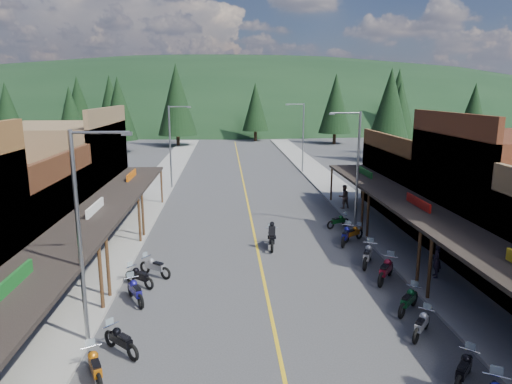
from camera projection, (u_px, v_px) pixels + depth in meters
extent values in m
plane|color=#38383A|center=(263.00, 275.00, 23.50)|extent=(220.00, 220.00, 0.00)
cube|color=gold|center=(245.00, 192.00, 42.98)|extent=(0.15, 90.00, 0.01)
cube|color=gray|center=(152.00, 193.00, 42.40)|extent=(3.40, 94.00, 0.15)
cube|color=gray|center=(336.00, 190.00, 43.54)|extent=(3.40, 94.00, 0.15)
cube|color=black|center=(13.00, 292.00, 14.58)|extent=(3.20, 10.20, 0.18)
cylinder|color=#472D19|center=(101.00, 278.00, 19.39)|extent=(0.16, 0.16, 3.00)
cube|color=#14591E|center=(12.00, 286.00, 14.54)|extent=(0.12, 3.00, 0.70)
cube|color=#3F2111|center=(67.00, 212.00, 23.82)|extent=(0.30, 9.00, 6.20)
cube|color=black|center=(95.00, 214.00, 23.94)|extent=(3.20, 9.00, 0.18)
cylinder|color=#472D19|center=(108.00, 268.00, 20.56)|extent=(0.16, 0.16, 3.00)
cylinder|color=#472D19|center=(139.00, 220.00, 28.16)|extent=(0.16, 0.16, 3.00)
cube|color=silver|center=(95.00, 210.00, 23.89)|extent=(0.12, 3.00, 0.70)
cube|color=brown|center=(57.00, 174.00, 32.84)|extent=(8.00, 10.20, 7.00)
cube|color=brown|center=(110.00, 165.00, 32.96)|extent=(0.30, 10.20, 8.20)
cube|color=black|center=(132.00, 179.00, 33.29)|extent=(3.20, 10.20, 0.18)
cylinder|color=#472D19|center=(143.00, 215.00, 29.33)|extent=(0.16, 0.16, 3.00)
cylinder|color=#472D19|center=(162.00, 187.00, 38.10)|extent=(0.16, 0.16, 3.00)
cube|color=#CC590C|center=(132.00, 177.00, 33.25)|extent=(0.12, 3.00, 0.70)
cylinder|color=#472D19|center=(430.00, 270.00, 20.33)|extent=(0.16, 0.16, 3.00)
cube|color=#562B19|center=(511.00, 198.00, 25.32)|extent=(8.00, 9.00, 7.00)
cube|color=#562B19|center=(445.00, 188.00, 24.94)|extent=(0.30, 9.00, 8.20)
cube|color=black|center=(418.00, 208.00, 25.08)|extent=(3.20, 9.00, 0.18)
cylinder|color=#472D19|center=(419.00, 260.00, 21.50)|extent=(0.16, 0.16, 3.00)
cylinder|color=#472D19|center=(368.00, 216.00, 29.11)|extent=(0.16, 0.16, 3.00)
cube|color=#B2140F|center=(418.00, 205.00, 25.04)|extent=(0.12, 3.00, 0.70)
cube|color=#4C2D16|center=(433.00, 182.00, 34.89)|extent=(8.00, 10.20, 5.00)
cube|color=#4C2D16|center=(384.00, 175.00, 34.51)|extent=(0.30, 10.20, 6.20)
cube|color=black|center=(365.00, 177.00, 34.44)|extent=(3.20, 10.20, 0.18)
cylinder|color=#472D19|center=(362.00, 211.00, 30.27)|extent=(0.16, 0.16, 3.00)
cylinder|color=#472D19|center=(331.00, 184.00, 39.04)|extent=(0.16, 0.16, 3.00)
cube|color=#14591E|center=(365.00, 174.00, 34.39)|extent=(0.12, 3.00, 0.70)
cylinder|color=gray|center=(80.00, 242.00, 16.32)|extent=(0.16, 0.16, 8.00)
cylinder|color=gray|center=(100.00, 132.00, 15.55)|extent=(2.00, 0.10, 0.10)
cube|color=gray|center=(127.00, 134.00, 15.62)|extent=(0.35, 0.18, 0.12)
cylinder|color=gray|center=(170.00, 148.00, 43.61)|extent=(0.16, 0.16, 8.00)
cylinder|color=gray|center=(179.00, 107.00, 42.84)|extent=(2.00, 0.10, 0.10)
cube|color=gray|center=(189.00, 107.00, 42.91)|extent=(0.35, 0.18, 0.12)
cylinder|color=gray|center=(358.00, 171.00, 30.90)|extent=(0.16, 0.16, 8.00)
cylinder|color=gray|center=(345.00, 113.00, 30.00)|extent=(2.00, 0.10, 0.10)
cube|color=gray|center=(332.00, 114.00, 29.95)|extent=(0.35, 0.18, 0.12)
cylinder|color=gray|center=(303.00, 139.00, 52.34)|extent=(0.16, 0.16, 8.00)
cylinder|color=gray|center=(295.00, 104.00, 51.44)|extent=(2.00, 0.10, 0.10)
cube|color=gray|center=(287.00, 105.00, 51.39)|extent=(0.35, 0.18, 0.12)
ellipsoid|color=black|center=(230.00, 120.00, 155.05)|extent=(310.00, 140.00, 60.00)
cylinder|color=black|center=(10.00, 139.00, 81.07)|extent=(0.60, 0.60, 2.00)
cone|color=black|center=(7.00, 108.00, 79.89)|extent=(5.04, 5.04, 9.00)
cylinder|color=black|center=(113.00, 135.00, 89.92)|extent=(0.60, 0.60, 2.00)
cone|color=black|center=(111.00, 102.00, 88.57)|extent=(5.88, 5.88, 10.50)
cylinder|color=black|center=(178.00, 141.00, 79.14)|extent=(0.60, 0.60, 2.00)
cone|color=black|center=(177.00, 99.00, 77.64)|extent=(6.72, 6.72, 12.00)
cylinder|color=black|center=(255.00, 136.00, 87.86)|extent=(0.60, 0.60, 2.00)
cone|color=black|center=(255.00, 107.00, 86.68)|extent=(5.04, 5.04, 9.00)
cylinder|color=black|center=(334.00, 138.00, 82.93)|extent=(0.60, 0.60, 2.00)
cone|color=black|center=(336.00, 103.00, 81.59)|extent=(5.88, 5.88, 10.50)
cylinder|color=black|center=(396.00, 132.00, 95.68)|extent=(0.60, 0.60, 2.00)
cone|color=black|center=(398.00, 98.00, 94.18)|extent=(6.72, 6.72, 12.00)
cylinder|color=black|center=(471.00, 135.00, 88.67)|extent=(0.60, 0.60, 2.00)
cone|color=black|center=(474.00, 107.00, 87.49)|extent=(5.04, 5.04, 9.00)
cylinder|color=black|center=(81.00, 132.00, 95.24)|extent=(0.60, 0.60, 2.00)
cone|color=black|center=(78.00, 102.00, 93.89)|extent=(5.88, 5.88, 10.50)
cylinder|color=black|center=(74.00, 155.00, 60.81)|extent=(0.60, 0.60, 2.00)
cone|color=black|center=(71.00, 117.00, 59.74)|extent=(4.48, 4.48, 8.00)
cylinder|color=black|center=(397.00, 148.00, 68.71)|extent=(0.60, 0.60, 2.00)
cone|color=black|center=(399.00, 112.00, 67.55)|extent=(4.93, 4.93, 8.80)
cylinder|color=black|center=(121.00, 146.00, 70.82)|extent=(0.60, 0.60, 2.00)
cone|color=black|center=(119.00, 108.00, 69.58)|extent=(5.38, 5.38, 9.60)
cylinder|color=black|center=(387.00, 154.00, 61.63)|extent=(0.60, 0.60, 2.00)
cone|color=black|center=(390.00, 108.00, 60.30)|extent=(5.82, 5.82, 10.40)
imported|color=black|center=(437.00, 260.00, 22.75)|extent=(0.55, 0.72, 1.79)
imported|color=brown|center=(344.00, 197.00, 36.30)|extent=(1.05, 0.80, 1.90)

